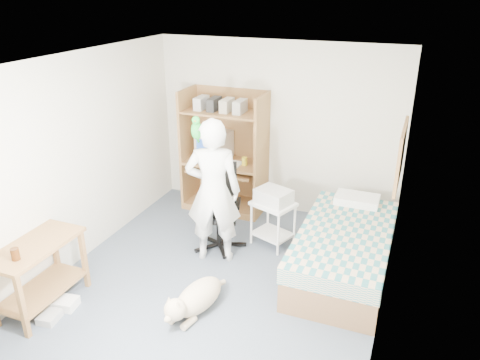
{
  "coord_description": "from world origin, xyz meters",
  "views": [
    {
      "loc": [
        1.91,
        -4.25,
        3.2
      ],
      "look_at": [
        0.04,
        0.48,
        1.05
      ],
      "focal_mm": 35.0,
      "sensor_mm": 36.0,
      "label": 1
    }
  ],
  "objects_px": {
    "dog": "(195,298)",
    "printer_cart": "(273,217)",
    "computer_hutch": "(225,156)",
    "side_desk": "(38,266)",
    "bed": "(344,251)",
    "person": "(213,192)",
    "office_chair": "(219,218)"
  },
  "relations": [
    {
      "from": "dog",
      "to": "printer_cart",
      "type": "relative_size",
      "value": 1.6
    },
    {
      "from": "computer_hutch",
      "to": "side_desk",
      "type": "height_order",
      "value": "computer_hutch"
    },
    {
      "from": "bed",
      "to": "dog",
      "type": "height_order",
      "value": "bed"
    },
    {
      "from": "computer_hutch",
      "to": "bed",
      "type": "distance_m",
      "value": 2.35
    },
    {
      "from": "person",
      "to": "dog",
      "type": "xyz_separation_m",
      "value": [
        0.26,
        -1.04,
        -0.74
      ]
    },
    {
      "from": "person",
      "to": "dog",
      "type": "height_order",
      "value": "person"
    },
    {
      "from": "side_desk",
      "to": "printer_cart",
      "type": "height_order",
      "value": "side_desk"
    },
    {
      "from": "printer_cart",
      "to": "dog",
      "type": "bearing_deg",
      "value": -80.59
    },
    {
      "from": "computer_hutch",
      "to": "office_chair",
      "type": "height_order",
      "value": "computer_hutch"
    },
    {
      "from": "bed",
      "to": "dog",
      "type": "xyz_separation_m",
      "value": [
        -1.3,
        -1.31,
        -0.13
      ]
    },
    {
      "from": "bed",
      "to": "side_desk",
      "type": "xyz_separation_m",
      "value": [
        -2.85,
        -1.82,
        0.21
      ]
    },
    {
      "from": "side_desk",
      "to": "dog",
      "type": "relative_size",
      "value": 1.02
    },
    {
      "from": "office_chair",
      "to": "dog",
      "type": "height_order",
      "value": "office_chair"
    },
    {
      "from": "side_desk",
      "to": "office_chair",
      "type": "distance_m",
      "value": 2.23
    },
    {
      "from": "person",
      "to": "printer_cart",
      "type": "xyz_separation_m",
      "value": [
        0.58,
        0.57,
        -0.5
      ]
    },
    {
      "from": "bed",
      "to": "printer_cart",
      "type": "distance_m",
      "value": 1.03
    },
    {
      "from": "dog",
      "to": "printer_cart",
      "type": "distance_m",
      "value": 1.66
    },
    {
      "from": "person",
      "to": "dog",
      "type": "distance_m",
      "value": 1.31
    },
    {
      "from": "bed",
      "to": "printer_cart",
      "type": "xyz_separation_m",
      "value": [
        -0.98,
        0.3,
        0.11
      ]
    },
    {
      "from": "office_chair",
      "to": "dog",
      "type": "xyz_separation_m",
      "value": [
        0.33,
        -1.35,
        -0.23
      ]
    },
    {
      "from": "printer_cart",
      "to": "office_chair",
      "type": "bearing_deg",
      "value": -137.53
    },
    {
      "from": "computer_hutch",
      "to": "printer_cart",
      "type": "bearing_deg",
      "value": -38.85
    },
    {
      "from": "computer_hutch",
      "to": "dog",
      "type": "relative_size",
      "value": 1.83
    },
    {
      "from": "dog",
      "to": "printer_cart",
      "type": "height_order",
      "value": "printer_cart"
    },
    {
      "from": "printer_cart",
      "to": "bed",
      "type": "bearing_deg",
      "value": 3.7
    },
    {
      "from": "computer_hutch",
      "to": "office_chair",
      "type": "distance_m",
      "value": 1.22
    },
    {
      "from": "side_desk",
      "to": "printer_cart",
      "type": "xyz_separation_m",
      "value": [
        1.87,
        2.12,
        -0.09
      ]
    },
    {
      "from": "printer_cart",
      "to": "person",
      "type": "bearing_deg",
      "value": -115.01
    },
    {
      "from": "office_chair",
      "to": "printer_cart",
      "type": "bearing_deg",
      "value": 3.96
    },
    {
      "from": "bed",
      "to": "side_desk",
      "type": "height_order",
      "value": "side_desk"
    },
    {
      "from": "person",
      "to": "computer_hutch",
      "type": "bearing_deg",
      "value": -90.16
    },
    {
      "from": "office_chair",
      "to": "person",
      "type": "bearing_deg",
      "value": -95.26
    }
  ]
}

